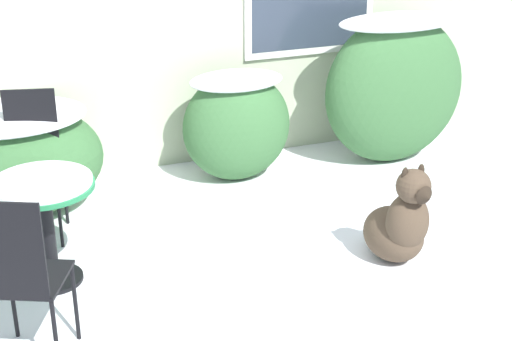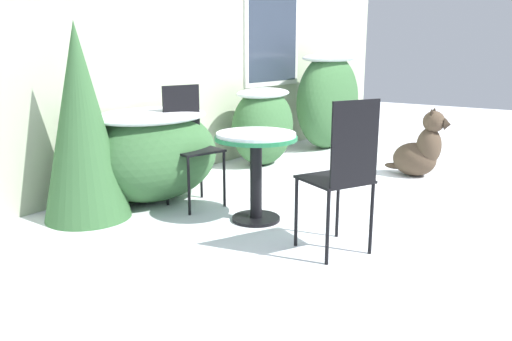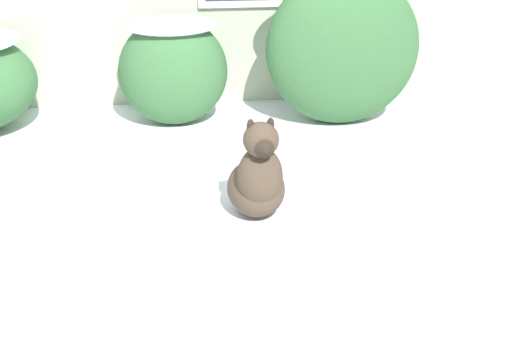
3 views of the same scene
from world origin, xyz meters
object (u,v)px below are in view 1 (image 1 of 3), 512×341
(patio_chair_near_table, at_px, (33,158))
(dog, at_px, (399,225))
(patio_table, at_px, (44,204))
(patio_chair_far_side, at_px, (21,274))

(patio_chair_near_table, relative_size, dog, 1.41)
(patio_table, relative_size, dog, 0.96)
(patio_chair_far_side, bearing_deg, patio_table, -79.49)
(patio_chair_far_side, bearing_deg, dog, -148.65)
(patio_table, bearing_deg, patio_chair_near_table, 89.30)
(patio_table, xyz_separation_m, patio_chair_near_table, (0.01, 0.72, 0.02))
(patio_chair_near_table, bearing_deg, patio_table, -76.97)
(patio_chair_near_table, height_order, patio_chair_far_side, same)
(patio_chair_near_table, bearing_deg, patio_chair_far_side, -84.27)
(patio_chair_far_side, height_order, dog, patio_chair_far_side)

